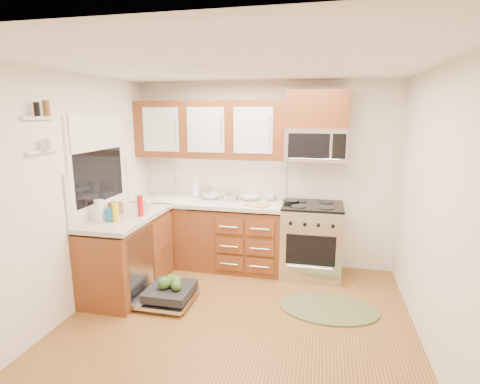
% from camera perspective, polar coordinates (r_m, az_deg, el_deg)
% --- Properties ---
extents(floor, '(3.50, 3.50, 0.00)m').
position_cam_1_polar(floor, '(3.98, -0.67, -19.78)').
color(floor, brown).
rests_on(floor, ground).
extents(ceiling, '(3.50, 3.50, 0.00)m').
position_cam_1_polar(ceiling, '(3.41, -0.78, 18.82)').
color(ceiling, white).
rests_on(ceiling, ground).
extents(wall_back, '(3.50, 0.04, 2.50)m').
position_cam_1_polar(wall_back, '(5.17, 3.76, 2.56)').
color(wall_back, silver).
rests_on(wall_back, ground).
extents(wall_front, '(3.50, 0.04, 2.50)m').
position_cam_1_polar(wall_front, '(1.92, -13.23, -14.41)').
color(wall_front, silver).
rests_on(wall_front, ground).
extents(wall_left, '(0.04, 3.50, 2.50)m').
position_cam_1_polar(wall_left, '(4.24, -24.42, -0.60)').
color(wall_left, silver).
rests_on(wall_left, ground).
extents(wall_right, '(0.04, 3.50, 2.50)m').
position_cam_1_polar(wall_right, '(3.53, 28.15, -3.30)').
color(wall_right, silver).
rests_on(wall_right, ground).
extents(base_cabinet_back, '(2.05, 0.60, 0.85)m').
position_cam_1_polar(base_cabinet_back, '(5.25, -4.78, -6.61)').
color(base_cabinet_back, '#5A2814').
rests_on(base_cabinet_back, ground).
extents(base_cabinet_left, '(0.60, 1.25, 0.85)m').
position_cam_1_polar(base_cabinet_left, '(4.73, -16.75, -9.24)').
color(base_cabinet_left, '#5A2814').
rests_on(base_cabinet_left, ground).
extents(countertop_back, '(2.07, 0.64, 0.05)m').
position_cam_1_polar(countertop_back, '(5.11, -4.91, -1.59)').
color(countertop_back, beige).
rests_on(countertop_back, base_cabinet_back).
extents(countertop_left, '(0.64, 1.27, 0.05)m').
position_cam_1_polar(countertop_left, '(4.57, -17.00, -3.69)').
color(countertop_left, beige).
rests_on(countertop_left, base_cabinet_left).
extents(backsplash_back, '(2.05, 0.02, 0.57)m').
position_cam_1_polar(backsplash_back, '(5.32, -4.02, 2.39)').
color(backsplash_back, beige).
rests_on(backsplash_back, ground).
extents(backsplash_left, '(0.02, 1.25, 0.57)m').
position_cam_1_polar(backsplash_left, '(4.66, -20.39, 0.27)').
color(backsplash_left, beige).
rests_on(backsplash_left, ground).
extents(upper_cabinets, '(2.05, 0.35, 0.75)m').
position_cam_1_polar(upper_cabinets, '(5.10, -4.65, 9.48)').
color(upper_cabinets, '#5A2814').
rests_on(upper_cabinets, ground).
extents(cabinet_over_mw, '(0.76, 0.35, 0.47)m').
position_cam_1_polar(cabinet_over_mw, '(4.87, 11.69, 12.22)').
color(cabinet_over_mw, '#5A2814').
rests_on(cabinet_over_mw, ground).
extents(range, '(0.76, 0.64, 0.95)m').
position_cam_1_polar(range, '(4.99, 10.85, -7.17)').
color(range, silver).
rests_on(range, ground).
extents(microwave, '(0.76, 0.38, 0.40)m').
position_cam_1_polar(microwave, '(4.86, 11.46, 7.09)').
color(microwave, silver).
rests_on(microwave, ground).
extents(sink, '(0.62, 0.50, 0.26)m').
position_cam_1_polar(sink, '(5.29, -10.39, -2.38)').
color(sink, white).
rests_on(sink, ground).
extents(dishwasher, '(0.70, 0.60, 0.20)m').
position_cam_1_polar(dishwasher, '(4.42, -11.03, -15.05)').
color(dishwasher, silver).
rests_on(dishwasher, ground).
extents(window, '(0.03, 1.05, 1.05)m').
position_cam_1_polar(window, '(4.58, -20.87, 4.38)').
color(window, white).
rests_on(window, ground).
extents(window_blind, '(0.02, 0.96, 0.40)m').
position_cam_1_polar(window_blind, '(4.54, -20.92, 8.50)').
color(window_blind, white).
rests_on(window_blind, ground).
extents(shelf_upper, '(0.04, 0.40, 0.03)m').
position_cam_1_polar(shelf_upper, '(3.86, -28.23, 9.93)').
color(shelf_upper, white).
rests_on(shelf_upper, ground).
extents(shelf_lower, '(0.04, 0.40, 0.03)m').
position_cam_1_polar(shelf_lower, '(3.88, -27.79, 5.51)').
color(shelf_lower, white).
rests_on(shelf_lower, ground).
extents(rug, '(1.13, 0.81, 0.02)m').
position_cam_1_polar(rug, '(4.36, 13.39, -16.91)').
color(rug, '#5D663A').
rests_on(rug, ground).
extents(skillet, '(0.22, 0.22, 0.04)m').
position_cam_1_polar(skillet, '(4.90, 7.81, -1.40)').
color(skillet, black).
rests_on(skillet, range).
extents(stock_pot, '(0.24, 0.24, 0.13)m').
position_cam_1_polar(stock_pot, '(5.08, -1.47, -0.59)').
color(stock_pot, silver).
rests_on(stock_pot, countertop_back).
extents(cutting_board, '(0.33, 0.28, 0.02)m').
position_cam_1_polar(cutting_board, '(4.80, 2.56, -2.01)').
color(cutting_board, tan).
rests_on(cutting_board, countertop_back).
extents(canister, '(0.11, 0.11, 0.17)m').
position_cam_1_polar(canister, '(5.30, -4.91, 0.12)').
color(canister, silver).
rests_on(canister, countertop_back).
extents(paper_towel_roll, '(0.12, 0.12, 0.23)m').
position_cam_1_polar(paper_towel_roll, '(4.40, -20.63, -2.63)').
color(paper_towel_roll, white).
rests_on(paper_towel_roll, countertop_left).
extents(mustard_bottle, '(0.08, 0.08, 0.22)m').
position_cam_1_polar(mustard_bottle, '(4.30, -18.44, -2.93)').
color(mustard_bottle, yellow).
rests_on(mustard_bottle, countertop_left).
extents(red_bottle, '(0.07, 0.07, 0.24)m').
position_cam_1_polar(red_bottle, '(4.45, -14.94, -2.05)').
color(red_bottle, red).
rests_on(red_bottle, countertop_left).
extents(wooden_box, '(0.15, 0.11, 0.14)m').
position_cam_1_polar(wooden_box, '(4.64, -18.43, -2.34)').
color(wooden_box, brown).
rests_on(wooden_box, countertop_left).
extents(blue_carton, '(0.10, 0.06, 0.15)m').
position_cam_1_polar(blue_carton, '(4.34, -19.21, -3.31)').
color(blue_carton, teal).
rests_on(blue_carton, countertop_left).
extents(bowl_a, '(0.32, 0.32, 0.06)m').
position_cam_1_polar(bowl_a, '(5.11, 1.53, -0.90)').
color(bowl_a, '#999999').
rests_on(bowl_a, countertop_back).
extents(bowl_b, '(0.32, 0.32, 0.08)m').
position_cam_1_polar(bowl_b, '(5.21, -4.48, -0.60)').
color(bowl_b, '#999999').
rests_on(bowl_b, countertop_back).
extents(cup, '(0.15, 0.15, 0.10)m').
position_cam_1_polar(cup, '(5.11, 4.67, -0.69)').
color(cup, '#999999').
rests_on(cup, countertop_back).
extents(soap_bottle_a, '(0.12, 0.12, 0.26)m').
position_cam_1_polar(soap_bottle_a, '(5.26, -6.81, 0.52)').
color(soap_bottle_a, '#999999').
rests_on(soap_bottle_a, countertop_back).
extents(soap_bottle_b, '(0.12, 0.13, 0.21)m').
position_cam_1_polar(soap_bottle_b, '(4.58, -14.12, -1.80)').
color(soap_bottle_b, '#999999').
rests_on(soap_bottle_b, countertop_left).
extents(soap_bottle_c, '(0.18, 0.18, 0.17)m').
position_cam_1_polar(soap_bottle_c, '(4.86, -14.73, -1.31)').
color(soap_bottle_c, '#999999').
rests_on(soap_bottle_c, countertop_left).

